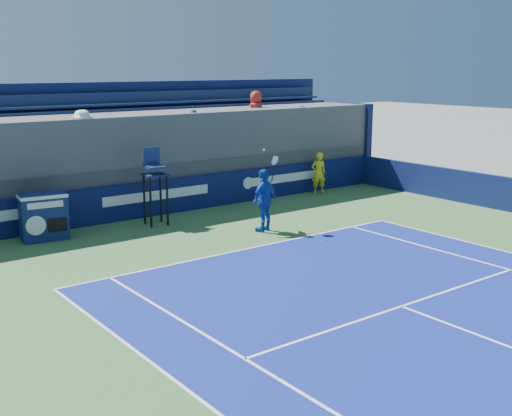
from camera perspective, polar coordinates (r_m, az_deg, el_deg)
ball_person at (r=25.53m, az=5.58°, el=3.12°), size 0.71×0.59×1.66m
back_hoarding at (r=22.03m, az=-8.84°, el=0.87°), size 20.40×0.21×1.20m
match_clock at (r=19.63m, az=-18.35°, el=-0.63°), size 1.40×0.89×1.40m
umpire_chair at (r=20.57m, az=-9.00°, el=2.67°), size 0.78×0.78×2.48m
tennis_player at (r=19.57m, az=0.76°, el=0.70°), size 1.22×0.79×2.57m
stadium_seating at (r=23.61m, az=-11.35°, el=4.61°), size 21.00×4.05×4.40m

